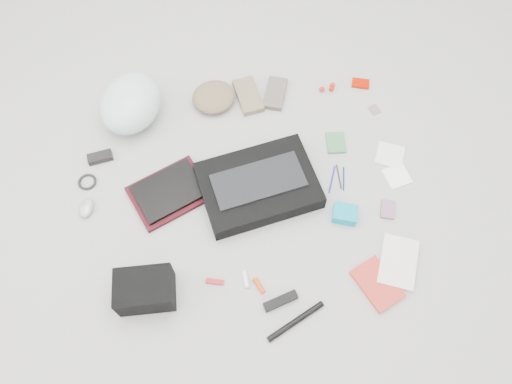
{
  "coord_description": "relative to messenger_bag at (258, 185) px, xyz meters",
  "views": [
    {
      "loc": [
        -0.15,
        -1.01,
        2.05
      ],
      "look_at": [
        0.0,
        0.0,
        0.05
      ],
      "focal_mm": 35.0,
      "sensor_mm": 36.0,
      "label": 1
    }
  ],
  "objects": [
    {
      "name": "notepad",
      "position": [
        0.41,
        0.19,
        -0.04
      ],
      "size": [
        0.1,
        0.12,
        0.01
      ],
      "primitive_type": "cube",
      "rotation": [
        0.0,
        0.0,
        -0.1
      ],
      "color": "#396F44",
      "rests_on": "ground_plane"
    },
    {
      "name": "ground_plane",
      "position": [
        -0.02,
        -0.04,
        -0.04
      ],
      "size": [
        4.0,
        4.0,
        0.0
      ],
      "primitive_type": "plane",
      "color": "gray"
    },
    {
      "name": "lollipop_a",
      "position": [
        0.41,
        0.52,
        -0.03
      ],
      "size": [
        0.04,
        0.04,
        0.03
      ],
      "primitive_type": "sphere",
      "rotation": [
        0.0,
        0.0,
        -0.41
      ],
      "color": "red",
      "rests_on": "ground_plane"
    },
    {
      "name": "card_deck",
      "position": [
        0.56,
        -0.19,
        -0.03
      ],
      "size": [
        0.09,
        0.1,
        0.02
      ],
      "primitive_type": "cube",
      "rotation": [
        0.0,
        0.0,
        -0.32
      ],
      "color": "gray",
      "rests_on": "ground_plane"
    },
    {
      "name": "pen_black",
      "position": [
        0.38,
        0.01,
        -0.04
      ],
      "size": [
        0.01,
        0.13,
        0.01
      ],
      "primitive_type": "cylinder",
      "rotation": [
        1.57,
        0.0,
        -0.06
      ],
      "color": "black",
      "rests_on": "ground_plane"
    },
    {
      "name": "camera_bag",
      "position": [
        -0.53,
        -0.42,
        0.03
      ],
      "size": [
        0.24,
        0.17,
        0.15
      ],
      "primitive_type": "cube",
      "rotation": [
        0.0,
        0.0,
        -0.04
      ],
      "color": "black",
      "rests_on": "ground_plane"
    },
    {
      "name": "laptop_sleeve",
      "position": [
        -0.41,
        0.04,
        -0.03
      ],
      "size": [
        0.41,
        0.37,
        0.02
      ],
      "primitive_type": "cube",
      "rotation": [
        0.0,
        0.0,
        0.4
      ],
      "color": "#3B0C13",
      "rests_on": "ground_plane"
    },
    {
      "name": "pen_blue",
      "position": [
        0.35,
        0.0,
        -0.04
      ],
      "size": [
        0.06,
        0.14,
        0.01
      ],
      "primitive_type": "cylinder",
      "rotation": [
        1.57,
        0.0,
        -0.4
      ],
      "color": "#211D9A",
      "rests_on": "ground_plane"
    },
    {
      "name": "mitten_left",
      "position": [
        0.03,
        0.53,
        -0.03
      ],
      "size": [
        0.14,
        0.23,
        0.03
      ],
      "primitive_type": "cube",
      "rotation": [
        0.0,
        0.0,
        0.16
      ],
      "color": "#79694E",
      "rests_on": "ground_plane"
    },
    {
      "name": "napkin_bottom",
      "position": [
        0.65,
        -0.03,
        -0.04
      ],
      "size": [
        0.13,
        0.13,
        0.01
      ],
      "primitive_type": "cube",
      "rotation": [
        0.0,
        0.0,
        0.2
      ],
      "color": "white",
      "rests_on": "ground_plane"
    },
    {
      "name": "stamp_sheet",
      "position": [
        0.64,
        0.36,
        -0.04
      ],
      "size": [
        0.06,
        0.07,
        0.0
      ],
      "primitive_type": "cube",
      "rotation": [
        0.0,
        0.0,
        0.37
      ],
      "color": "gray",
      "rests_on": "ground_plane"
    },
    {
      "name": "power_brick",
      "position": [
        -0.72,
        0.27,
        -0.03
      ],
      "size": [
        0.12,
        0.07,
        0.03
      ],
      "primitive_type": "cube",
      "rotation": [
        0.0,
        0.0,
        0.15
      ],
      "color": "black",
      "rests_on": "ground_plane"
    },
    {
      "name": "bike_helmet",
      "position": [
        -0.55,
        0.5,
        0.06
      ],
      "size": [
        0.4,
        0.43,
        0.21
      ],
      "primitive_type": "ellipsoid",
      "rotation": [
        0.0,
        0.0,
        -0.42
      ],
      "color": "silver",
      "rests_on": "ground_plane"
    },
    {
      "name": "book_red",
      "position": [
        0.43,
        -0.52,
        -0.03
      ],
      "size": [
        0.21,
        0.25,
        0.02
      ],
      "primitive_type": "cube",
      "rotation": [
        0.0,
        0.0,
        0.41
      ],
      "color": "red",
      "rests_on": "ground_plane"
    },
    {
      "name": "lollipop_c",
      "position": [
        0.47,
        0.54,
        -0.03
      ],
      "size": [
        0.04,
        0.04,
        0.03
      ],
      "primitive_type": "sphere",
      "rotation": [
        0.0,
        0.0,
        0.43
      ],
      "color": "red",
      "rests_on": "ground_plane"
    },
    {
      "name": "multitool",
      "position": [
        -0.25,
        -0.41,
        -0.04
      ],
      "size": [
        0.08,
        0.04,
        0.01
      ],
      "primitive_type": "cube",
      "rotation": [
        0.0,
        0.0,
        -0.27
      ],
      "color": "maroon",
      "rests_on": "ground_plane"
    },
    {
      "name": "toiletry_tube_white",
      "position": [
        -0.12,
        -0.42,
        -0.03
      ],
      "size": [
        0.02,
        0.07,
        0.02
      ],
      "primitive_type": "cylinder",
      "rotation": [
        1.57,
        0.0,
        0.04
      ],
      "color": "silver",
      "rests_on": "ground_plane"
    },
    {
      "name": "napkin_top",
      "position": [
        0.65,
        0.09,
        -0.04
      ],
      "size": [
        0.17,
        0.17,
        0.01
      ],
      "primitive_type": "cube",
      "rotation": [
        0.0,
        0.0,
        1.13
      ],
      "color": "silver",
      "rests_on": "ground_plane"
    },
    {
      "name": "accordion_wallet",
      "position": [
        0.36,
        -0.19,
        -0.02
      ],
      "size": [
        0.13,
        0.12,
        0.05
      ],
      "primitive_type": "cube",
      "rotation": [
        0.0,
        0.0,
        -0.35
      ],
      "color": "#0496BA",
      "rests_on": "ground_plane"
    },
    {
      "name": "beanie",
      "position": [
        -0.15,
        0.53,
        -0.0
      ],
      "size": [
        0.27,
        0.27,
        0.08
      ],
      "primitive_type": "ellipsoid",
      "rotation": [
        0.0,
        0.0,
        0.34
      ],
      "color": "brown",
      "rests_on": "ground_plane"
    },
    {
      "name": "altoids_tin",
      "position": [
        0.61,
        0.53,
        -0.03
      ],
      "size": [
        0.1,
        0.08,
        0.02
      ],
      "primitive_type": "cube",
      "rotation": [
        0.0,
        0.0,
        -0.31
      ],
      "color": "#B11400",
      "rests_on": "ground_plane"
    },
    {
      "name": "book_white",
      "position": [
        0.54,
        -0.44,
        -0.03
      ],
      "size": [
        0.23,
        0.27,
        0.02
      ],
      "primitive_type": "cube",
      "rotation": [
        0.0,
        0.0,
        -0.41
      ],
      "color": "silver",
      "rests_on": "ground_plane"
    },
    {
      "name": "mouse",
      "position": [
        -0.78,
        0.01,
        -0.02
      ],
      "size": [
        0.08,
        0.11,
        0.04
      ],
      "primitive_type": "ellipsoid",
      "rotation": [
        0.0,
        0.0,
        -0.24
      ],
      "color": "#9E9E9E",
      "rests_on": "ground_plane"
    },
    {
      "name": "mitten_right",
      "position": [
        0.17,
        0.53,
        -0.03
      ],
      "size": [
        0.15,
        0.21,
        0.03
      ],
      "primitive_type": "cube",
      "rotation": [
        0.0,
        0.0,
        -0.34
      ],
      "color": "#62554E",
      "rests_on": "ground_plane"
    },
    {
      "name": "u_lock",
      "position": [
        0.01,
        -0.53,
        -0.03
      ],
      "size": [
        0.15,
        0.07,
        0.03
      ],
      "primitive_type": "cube",
      "rotation": [
        0.0,
        0.0,
        0.27
      ],
      "color": "black",
      "rests_on": "ground_plane"
    },
    {
      "name": "lollipop_b",
      "position": [
        0.46,
        0.51,
        -0.03
      ],
      "size": [
        0.03,
        0.03,
        0.03
      ],
      "primitive_type": "sphere",
      "rotation": [
        0.0,
        0.0,
        -0.38
      ],
      "color": "#AE1705",
      "rests_on": "ground_plane"
    },
    {
      "name": "toiletry_tube_orange",
      "position": [
        -0.07,
        -0.45,
        -0.03
      ],
      "size": [
        0.05,
        0.07,
        0.02
      ],
      "primitive_type": "cylinder",
      "rotation": [
        1.57,
        0.0,
        0.4
      ],
      "color": "#D44008",
      "rests_on": "ground_plane"
    },
    {
      "name": "messenger_bag",
      "position": [
        0.0,
        0.0,
        0.0
      ],
      "size": [
        0.57,
        0.45,
        0.09
      ],
      "primitive_type": "cube",
      "rotation": [
        0.0,
        0.0,
        0.17
      ],
      "color": "black",
      "rests_on": "ground_plane"
    },
    {
      "name": "pen_navy",
      "position": [
        0.4,
        -0.0,
        -0.04
      ],
      "size": [
        0.04,
        0.12,
        0.01
      ],
      "primitive_type": "cylinder",
      "rotation": [
        1.57,
        0.0,
        -0.24
      ],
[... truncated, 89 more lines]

